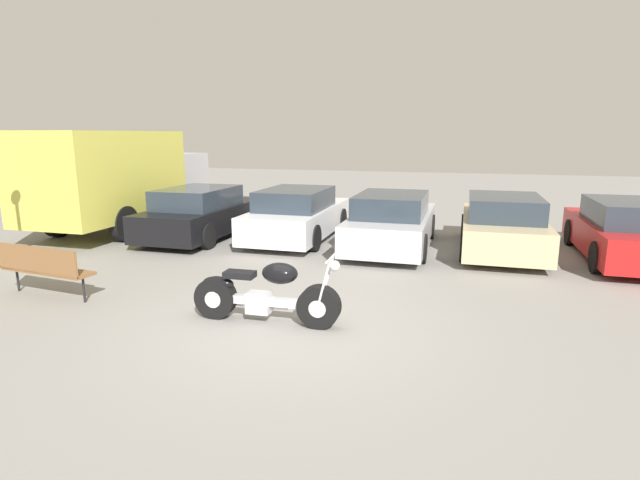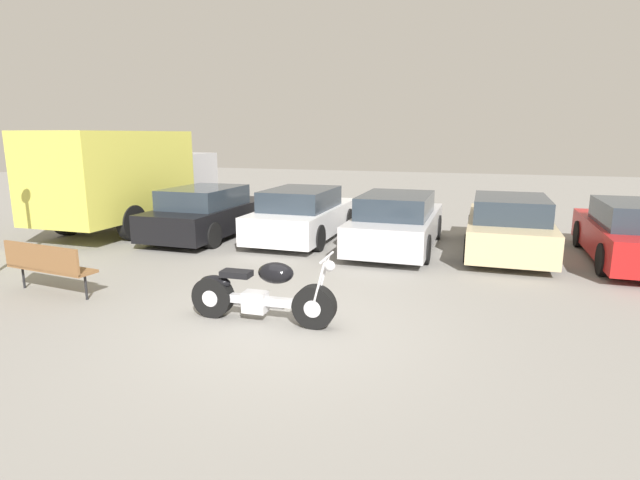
{
  "view_description": "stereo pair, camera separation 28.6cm",
  "coord_description": "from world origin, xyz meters",
  "px_view_note": "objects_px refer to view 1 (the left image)",
  "views": [
    {
      "loc": [
        2.24,
        -6.19,
        2.66
      ],
      "look_at": [
        -0.12,
        1.98,
        0.85
      ],
      "focal_mm": 28.0,
      "sensor_mm": 36.0,
      "label": 1
    },
    {
      "loc": [
        2.51,
        -6.11,
        2.66
      ],
      "look_at": [
        -0.12,
        1.98,
        0.85
      ],
      "focal_mm": 28.0,
      "sensor_mm": 36.0,
      "label": 2
    }
  ],
  "objects_px": {
    "parked_car_black": "(202,213)",
    "parked_car_white": "(298,215)",
    "parked_car_champagne": "(502,225)",
    "parked_car_red": "(627,232)",
    "motorcycle": "(265,295)",
    "parked_car_silver": "(392,222)",
    "park_bench": "(43,266)",
    "delivery_truck": "(118,177)"
  },
  "relations": [
    {
      "from": "parked_car_black",
      "to": "parked_car_white",
      "type": "xyz_separation_m",
      "value": [
        2.48,
        0.48,
        0.0
      ]
    },
    {
      "from": "parked_car_champagne",
      "to": "parked_car_red",
      "type": "bearing_deg",
      "value": -3.38
    },
    {
      "from": "motorcycle",
      "to": "parked_car_silver",
      "type": "relative_size",
      "value": 0.51
    },
    {
      "from": "parked_car_white",
      "to": "parked_car_red",
      "type": "height_order",
      "value": "same"
    },
    {
      "from": "parked_car_white",
      "to": "park_bench",
      "type": "relative_size",
      "value": 2.41
    },
    {
      "from": "motorcycle",
      "to": "parked_car_black",
      "type": "distance_m",
      "value": 6.53
    },
    {
      "from": "parked_car_silver",
      "to": "delivery_truck",
      "type": "relative_size",
      "value": 0.72
    },
    {
      "from": "delivery_truck",
      "to": "parked_car_black",
      "type": "bearing_deg",
      "value": -4.27
    },
    {
      "from": "parked_car_white",
      "to": "parked_car_silver",
      "type": "relative_size",
      "value": 1.0
    },
    {
      "from": "parked_car_silver",
      "to": "parked_car_red",
      "type": "distance_m",
      "value": 4.97
    },
    {
      "from": "parked_car_silver",
      "to": "motorcycle",
      "type": "bearing_deg",
      "value": -101.35
    },
    {
      "from": "parked_car_champagne",
      "to": "parked_car_red",
      "type": "relative_size",
      "value": 1.0
    },
    {
      "from": "motorcycle",
      "to": "parked_car_black",
      "type": "height_order",
      "value": "parked_car_black"
    },
    {
      "from": "motorcycle",
      "to": "parked_car_champagne",
      "type": "height_order",
      "value": "parked_car_champagne"
    },
    {
      "from": "delivery_truck",
      "to": "park_bench",
      "type": "bearing_deg",
      "value": -63.97
    },
    {
      "from": "parked_car_silver",
      "to": "delivery_truck",
      "type": "height_order",
      "value": "delivery_truck"
    },
    {
      "from": "parked_car_black",
      "to": "park_bench",
      "type": "relative_size",
      "value": 2.41
    },
    {
      "from": "parked_car_silver",
      "to": "parked_car_red",
      "type": "height_order",
      "value": "same"
    },
    {
      "from": "parked_car_silver",
      "to": "parked_car_red",
      "type": "bearing_deg",
      "value": 1.83
    },
    {
      "from": "parked_car_silver",
      "to": "delivery_truck",
      "type": "xyz_separation_m",
      "value": [
        -7.62,
        0.12,
        0.89
      ]
    },
    {
      "from": "parked_car_champagne",
      "to": "parked_car_silver",
      "type": "bearing_deg",
      "value": -173.0
    },
    {
      "from": "parked_car_silver",
      "to": "parked_car_champagne",
      "type": "distance_m",
      "value": 2.5
    },
    {
      "from": "delivery_truck",
      "to": "parked_car_champagne",
      "type": "bearing_deg",
      "value": 1.06
    },
    {
      "from": "motorcycle",
      "to": "parked_car_red",
      "type": "height_order",
      "value": "parked_car_red"
    },
    {
      "from": "parked_car_silver",
      "to": "parked_car_red",
      "type": "xyz_separation_m",
      "value": [
        4.96,
        0.16,
        0.0
      ]
    },
    {
      "from": "motorcycle",
      "to": "parked_car_white",
      "type": "xyz_separation_m",
      "value": [
        -1.42,
        5.71,
        0.21
      ]
    },
    {
      "from": "motorcycle",
      "to": "park_bench",
      "type": "relative_size",
      "value": 1.24
    },
    {
      "from": "parked_car_white",
      "to": "parked_car_champagne",
      "type": "xyz_separation_m",
      "value": [
        4.96,
        -0.09,
        0.0
      ]
    },
    {
      "from": "parked_car_black",
      "to": "parked_car_champagne",
      "type": "height_order",
      "value": "same"
    },
    {
      "from": "parked_car_black",
      "to": "park_bench",
      "type": "xyz_separation_m",
      "value": [
        -0.0,
        -5.23,
        -0.08
      ]
    },
    {
      "from": "parked_car_black",
      "to": "parked_car_silver",
      "type": "relative_size",
      "value": 1.0
    },
    {
      "from": "parked_car_red",
      "to": "parked_car_white",
      "type": "bearing_deg",
      "value": 178.16
    },
    {
      "from": "parked_car_white",
      "to": "parked_car_red",
      "type": "bearing_deg",
      "value": -1.84
    },
    {
      "from": "motorcycle",
      "to": "parked_car_champagne",
      "type": "xyz_separation_m",
      "value": [
        3.55,
        5.62,
        0.21
      ]
    },
    {
      "from": "motorcycle",
      "to": "parked_car_red",
      "type": "relative_size",
      "value": 0.51
    },
    {
      "from": "parked_car_black",
      "to": "parked_car_white",
      "type": "distance_m",
      "value": 2.53
    },
    {
      "from": "motorcycle",
      "to": "parked_car_champagne",
      "type": "bearing_deg",
      "value": 57.71
    },
    {
      "from": "parked_car_silver",
      "to": "parked_car_champagne",
      "type": "bearing_deg",
      "value": 7.0
    },
    {
      "from": "parked_car_white",
      "to": "parked_car_black",
      "type": "bearing_deg",
      "value": -169.12
    },
    {
      "from": "parked_car_black",
      "to": "park_bench",
      "type": "height_order",
      "value": "parked_car_black"
    },
    {
      "from": "parked_car_black",
      "to": "parked_car_champagne",
      "type": "distance_m",
      "value": 7.46
    },
    {
      "from": "parked_car_champagne",
      "to": "parked_car_red",
      "type": "distance_m",
      "value": 2.49
    }
  ]
}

